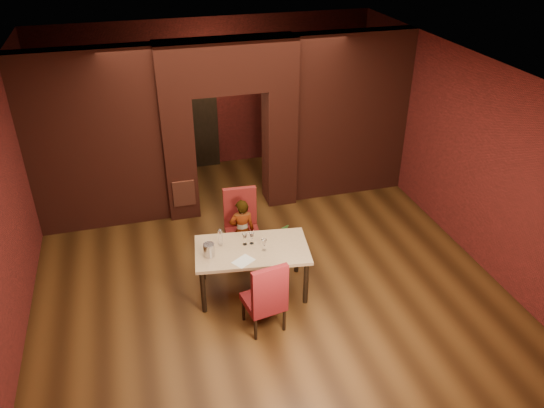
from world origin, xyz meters
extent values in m
plane|color=#472A11|center=(0.00, 0.00, 0.00)|extent=(8.00, 8.00, 0.00)
cube|color=silver|center=(0.00, 0.00, 3.20)|extent=(7.00, 8.00, 0.04)
cube|color=maroon|center=(0.00, 4.00, 1.60)|extent=(7.00, 0.04, 3.20)
cube|color=maroon|center=(0.00, -4.00, 1.60)|extent=(7.00, 0.04, 3.20)
cube|color=maroon|center=(-3.50, 0.00, 1.60)|extent=(0.04, 8.00, 3.20)
cube|color=maroon|center=(3.50, 0.00, 1.60)|extent=(0.04, 8.00, 3.20)
cube|color=maroon|center=(-0.95, 2.00, 1.15)|extent=(0.55, 0.55, 2.30)
cube|color=maroon|center=(0.95, 2.00, 1.15)|extent=(0.55, 0.55, 2.30)
cube|color=maroon|center=(0.00, 2.00, 2.75)|extent=(2.45, 0.55, 0.90)
cube|color=maroon|center=(-2.36, 2.00, 1.60)|extent=(2.28, 0.35, 3.20)
cube|color=maroon|center=(2.36, 2.00, 1.60)|extent=(2.28, 0.35, 3.20)
cube|color=#AC4C31|center=(-0.95, 1.71, 0.55)|extent=(0.40, 0.03, 0.50)
cube|color=black|center=(-0.40, 3.94, 1.05)|extent=(0.90, 0.08, 2.10)
cube|color=black|center=(-0.40, 3.90, 1.05)|extent=(1.02, 0.04, 2.22)
cube|color=tan|center=(-0.25, -0.65, 0.39)|extent=(1.77, 1.15, 0.78)
cube|color=maroon|center=(-0.19, 0.24, 0.60)|extent=(0.58, 0.58, 1.19)
cube|color=maroon|center=(-0.29, -1.44, 0.56)|extent=(0.59, 0.59, 1.12)
imported|color=white|center=(-0.22, 0.16, 0.57)|extent=(0.43, 0.29, 1.14)
cube|color=silver|center=(-0.44, -0.93, 0.78)|extent=(0.36, 0.34, 0.00)
cylinder|color=#B0B0B7|center=(-0.88, -0.67, 0.88)|extent=(0.16, 0.16, 0.20)
cylinder|color=white|center=(-0.67, -0.43, 0.91)|extent=(0.06, 0.06, 0.27)
imported|color=#3B6F2C|center=(0.41, 0.32, 0.22)|extent=(0.52, 0.52, 0.44)
camera|label=1|loc=(-1.70, -6.89, 5.22)|focal=35.00mm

